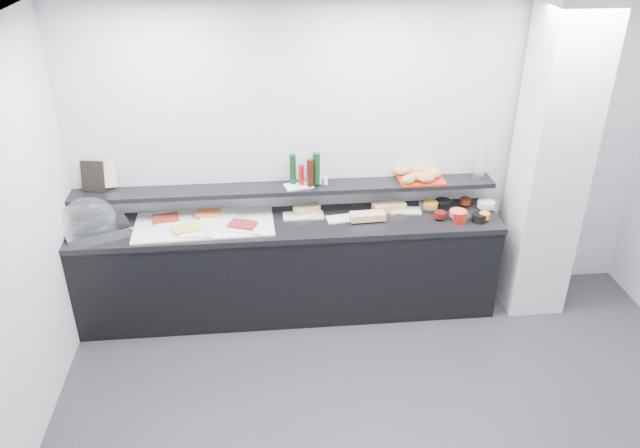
{
  "coord_description": "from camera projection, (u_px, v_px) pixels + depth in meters",
  "views": [
    {
      "loc": [
        -0.88,
        -2.95,
        3.37
      ],
      "look_at": [
        -0.45,
        1.45,
        1.0
      ],
      "focal_mm": 35.0,
      "sensor_mm": 36.0,
      "label": 1
    }
  ],
  "objects": [
    {
      "name": "fill_black_jam",
      "position": [
        465.0,
        201.0,
        5.51
      ],
      "size": [
        0.12,
        0.12,
        0.05
      ],
      "primitive_type": "cylinder",
      "rotation": [
        0.0,
        0.0,
        -0.28
      ],
      "color": "#531B0B",
      "rests_on": "bowl_black_jam"
    },
    {
      "name": "fill_glass_cream",
      "position": [
        486.0,
        204.0,
        5.46
      ],
      "size": [
        0.2,
        0.2,
        0.05
      ],
      "primitive_type": "cylinder",
      "rotation": [
        0.0,
        0.0,
        0.43
      ],
      "color": "silver",
      "rests_on": "bowl_glass_cream"
    },
    {
      "name": "bowl_black_fruit",
      "position": [
        479.0,
        218.0,
        5.25
      ],
      "size": [
        0.15,
        0.15,
        0.07
      ],
      "primitive_type": "cylinder",
      "rotation": [
        0.0,
        0.0,
        0.35
      ],
      "color": "black",
      "rests_on": "counter_top"
    },
    {
      "name": "bread_roll_n",
      "position": [
        419.0,
        169.0,
        5.47
      ],
      "size": [
        0.16,
        0.13,
        0.08
      ],
      "primitive_type": "ellipsoid",
      "rotation": [
        0.0,
        0.0,
        0.37
      ],
      "color": "#BE8848",
      "rests_on": "bread_tray"
    },
    {
      "name": "tongs_left",
      "position": [
        315.0,
        216.0,
        5.32
      ],
      "size": [
        0.14,
        0.1,
        0.01
      ],
      "primitive_type": "cylinder",
      "rotation": [
        0.0,
        1.57,
        0.6
      ],
      "color": "silver",
      "rests_on": "sandwich_plate_left"
    },
    {
      "name": "food_salmon",
      "position": [
        208.0,
        213.0,
        5.32
      ],
      "size": [
        0.21,
        0.14,
        0.02
      ],
      "primitive_type": "cube",
      "rotation": [
        0.0,
        0.0,
        -0.08
      ],
      "color": "orange",
      "rests_on": "platter_salmon"
    },
    {
      "name": "sandwich_plate_right",
      "position": [
        403.0,
        210.0,
        5.44
      ],
      "size": [
        0.33,
        0.18,
        0.01
      ],
      "primitive_type": "cube",
      "rotation": [
        0.0,
        0.0,
        -0.17
      ],
      "color": "white",
      "rests_on": "counter_top"
    },
    {
      "name": "sandwich_plate_left",
      "position": [
        303.0,
        216.0,
        5.35
      ],
      "size": [
        0.35,
        0.15,
        0.01
      ],
      "primitive_type": "cube",
      "rotation": [
        0.0,
        0.0,
        -0.01
      ],
      "color": "silver",
      "rests_on": "counter_top"
    },
    {
      "name": "bread_roll_ne",
      "position": [
        431.0,
        172.0,
        5.43
      ],
      "size": [
        0.16,
        0.12,
        0.08
      ],
      "primitive_type": "ellipsoid",
      "rotation": [
        0.0,
        0.0,
        0.14
      ],
      "color": "gold",
      "rests_on": "bread_tray"
    },
    {
      "name": "bowl_black_jam",
      "position": [
        443.0,
        204.0,
        5.49
      ],
      "size": [
        0.14,
        0.14,
        0.07
      ],
      "primitive_type": "cylinder",
      "rotation": [
        0.0,
        0.0,
        -0.01
      ],
      "color": "black",
      "rests_on": "counter_top"
    },
    {
      "name": "ceiling",
      "position": [
        443.0,
        49.0,
        2.98
      ],
      "size": [
        5.0,
        5.0,
        0.0
      ],
      "primitive_type": "plane",
      "color": "white",
      "rests_on": "back_wall"
    },
    {
      "name": "counter_top",
      "position": [
        288.0,
        225.0,
        5.28
      ],
      "size": [
        3.62,
        0.62,
        0.05
      ],
      "primitive_type": "cube",
      "color": "black",
      "rests_on": "buffet_cabinet"
    },
    {
      "name": "food_meat_b",
      "position": [
        243.0,
        224.0,
        5.14
      ],
      "size": [
        0.25,
        0.21,
        0.02
      ],
      "primitive_type": "cube",
      "rotation": [
        0.0,
        0.0,
        -0.37
      ],
      "color": "maroon",
      "rests_on": "platter_meat_b"
    },
    {
      "name": "fill_red_jam",
      "position": [
        440.0,
        215.0,
        5.28
      ],
      "size": [
        0.13,
        0.13,
        0.05
      ],
      "primitive_type": "cylinder",
      "rotation": [
        0.0,
        0.0,
        -0.35
      ],
      "color": "#520B0D",
      "rests_on": "bowl_red_jam"
    },
    {
      "name": "bowl_red_jam",
      "position": [
        460.0,
        218.0,
        5.24
      ],
      "size": [
        0.14,
        0.14,
        0.07
      ],
      "primitive_type": "cylinder",
      "rotation": [
        0.0,
        0.0,
        -0.38
      ],
      "color": "maroon",
      "rests_on": "counter_top"
    },
    {
      "name": "bowl_glass_fruit",
      "position": [
        428.0,
        207.0,
        5.44
      ],
      "size": [
        0.22,
        0.22,
        0.07
      ],
      "primitive_type": "cylinder",
      "rotation": [
        0.0,
        0.0,
        -0.39
      ],
      "color": "white",
      "rests_on": "counter_top"
    },
    {
      "name": "bread_roll_nw",
      "position": [
        401.0,
        171.0,
        5.45
      ],
      "size": [
        0.15,
        0.1,
        0.08
      ],
      "primitive_type": "ellipsoid",
      "rotation": [
        0.0,
        0.0,
        -0.09
      ],
      "color": "#BA8A47",
      "rests_on": "bread_tray"
    },
    {
      "name": "linen_runner",
      "position": [
        204.0,
        224.0,
        5.21
      ],
      "size": [
        1.17,
        0.58,
        0.01
      ],
      "primitive_type": "cube",
      "rotation": [
        0.0,
        0.0,
        0.04
      ],
      "color": "silver",
      "rests_on": "counter_top"
    },
    {
      "name": "print_art",
      "position": [
        106.0,
        175.0,
        5.19
      ],
      "size": [
        0.17,
        0.08,
        0.22
      ],
      "primitive_type": "cube",
      "rotation": [
        -0.21,
        0.0,
        0.2
      ],
      "color": "beige",
      "rests_on": "framed_print"
    },
    {
      "name": "shaker_salt",
      "position": [
        320.0,
        180.0,
        5.3
      ],
      "size": [
        0.03,
        0.03,
        0.07
      ],
      "primitive_type": "cylinder",
      "rotation": [
        0.0,
        0.0,
        -0.04
      ],
      "color": "silver",
      "rests_on": "condiment_tray"
    },
    {
      "name": "bottle_green_a",
      "position": [
        293.0,
        169.0,
        5.27
      ],
      "size": [
        0.06,
        0.06,
        0.26
      ],
      "primitive_type": "cylinder",
      "rotation": [
        0.0,
        0.0,
        0.13
      ],
      "color": "#0E3316",
      "rests_on": "condiment_tray"
    },
    {
      "name": "sandwich_food_left",
      "position": [
        307.0,
        209.0,
        5.38
      ],
      "size": [
        0.24,
        0.17,
        0.06
      ],
      "primitive_type": "cube",
      "rotation": [
        0.0,
        0.0,
        0.4
      ],
      "color": "tan",
      "rests_on": "sandwich_plate_left"
    },
    {
      "name": "sandwich_plate_mid",
      "position": [
        344.0,
        218.0,
        5.31
      ],
      "size": [
        0.32,
        0.17,
        0.01
      ],
      "primitive_type": "cube",
      "rotation": [
        0.0,
        0.0,
        0.15
      ],
      "color": "white",
      "rests_on": "counter_top"
    },
    {
      "name": "bowl_glass_salmon",
      "position": [
        460.0,
        217.0,
        5.26
      ],
      "size": [
        0.18,
        0.18,
        0.07
      ],
      "primitive_type": "cylinder",
      "rotation": [
        0.0,
        0.0,
        -0.21
      ],
      "color": "silver",
      "rests_on": "counter_top"
    },
    {
      "name": "bread_roll_s",
      "position": [
        427.0,
        178.0,
        5.3
      ],
      "size": [
        0.15,
        0.11,
        0.08
      ],
      "primitive_type": "ellipsoid",
      "rotation": [
        0.0,
        0.0,
        0.1
      ],
      "color": "#C67A4B",
      "rests_on": "bread_tray"
    },
    {
      "name": "shaker_pepper",
      "position": [
        326.0,
        181.0,
        5.29
      ],
      "size": [
        0.04,
        0.04,
        0.07
      ],
      "primitive_type": "cylinder",
      "rotation": [
        0.0,
        0.0,
        -0.19
      ],
      "color": "white",
      "rests_on": "condiment_tray"
    },
    {
      "name": "platter_meat_a",
      "position": [
        170.0,
        220.0,
        5.25
      ],
      "size": [
        0.35,
        0.29,
        0.01
      ],
      "primitive_type": "cube",
      "rotation": [
        0.0,
        0.0,
        -0.3
      ],
      "color": "white",
      "rests_on": "linen_runner"
    },
    {
      "name": "bottle_brown",
      "position": [
        310.0,
        173.0,
        5.23
      ],
      "size": [
        0.07,
        0.07,
        0.24
      ],
      "primitive_type": "cylinder",
      "rotation": [
        0.0,
        0.0,
        0.41
      ],
      "color": "#38140A",
      "rests_on": "condiment_tray"
    },
    {
      "name": "cloche_dome",
      "position": [
        89.0,
        217.0,
        5.07
      ],
      "size": [
        0.46,
        0.34,
        0.34
      ],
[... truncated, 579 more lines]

